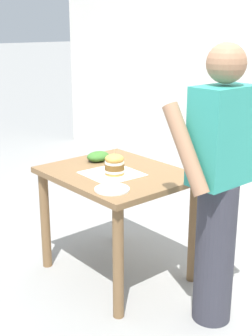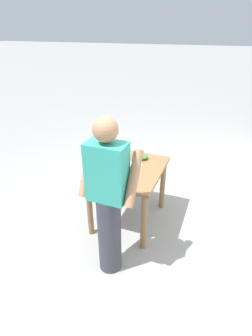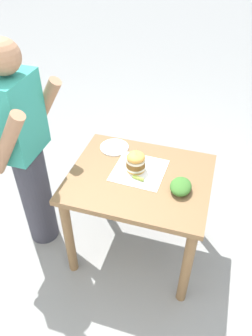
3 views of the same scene
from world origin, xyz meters
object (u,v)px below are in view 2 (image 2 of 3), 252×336
Objects in this scene: pickle_spear at (132,167)px; side_plate_with_forks at (100,174)px; sandwich at (123,163)px; diner_across_table at (108,199)px; side_salad at (141,156)px; patio_table at (129,178)px.

pickle_spear reaches higher than side_plate_with_forks.
sandwich is 0.78m from diner_across_table.
side_salad reaches higher than side_plate_with_forks.
patio_table is 0.58× the size of diner_across_table.
pickle_spear is (-0.10, -0.05, -0.06)m from sandwich.
patio_table is at bearing 78.45° from side_salad.
side_salad is 0.11× the size of diner_across_table.
side_plate_with_forks is 0.65m from diner_across_table.
diner_across_table is at bearing 96.87° from patio_table.
patio_table is at bearing -2.23° from pickle_spear.
patio_table is at bearing -83.13° from diner_across_table.
pickle_spear is at bearing 86.01° from side_salad.
side_plate_with_forks is 1.22× the size of side_salad.
side_plate_with_forks is 0.66m from side_salad.
diner_across_table is (-0.16, 0.76, 0.02)m from sandwich.
pickle_spear is at bearing -137.85° from side_plate_with_forks.
pickle_spear reaches higher than patio_table.
side_salad is at bearing -109.04° from sandwich.
diner_across_table is (-0.04, 1.10, 0.06)m from side_salad.
side_plate_with_forks is at bearing -56.03° from diner_across_table.
sandwich is 0.32m from side_plate_with_forks.
diner_across_table is (-0.06, 0.81, 0.08)m from pickle_spear.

